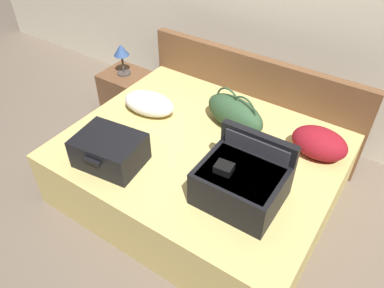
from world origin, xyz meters
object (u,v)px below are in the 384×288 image
duffel_bag (235,113)px  pillow_near_headboard (319,143)px  nightstand (127,92)px  hard_case_large (242,181)px  table_lamp (121,53)px  hard_case_medium (110,150)px  bed (200,169)px  pillow_center_head (149,104)px

duffel_bag → pillow_near_headboard: 0.67m
nightstand → duffel_bag: bearing=-9.2°
hard_case_large → table_lamp: (-1.77, 0.86, 0.02)m
duffel_bag → hard_case_large: bearing=-58.1°
hard_case_large → hard_case_medium: hard_case_large is taller
pillow_near_headboard → nightstand: bearing=175.2°
hard_case_medium → table_lamp: size_ratio=1.58×
pillow_near_headboard → duffel_bag: bearing=-175.7°
bed → pillow_center_head: size_ratio=4.45×
hard_case_medium → duffel_bag: 1.00m
hard_case_medium → pillow_center_head: size_ratio=1.10×
hard_case_large → hard_case_medium: 0.95m
hard_case_large → bed: bearing=148.4°
nightstand → table_lamp: (0.00, 0.00, 0.45)m
hard_case_large → nightstand: size_ratio=1.16×
nightstand → hard_case_large: bearing=-25.9°
pillow_near_headboard → pillow_center_head: (-1.35, -0.27, -0.02)m
bed → nightstand: bed is taller
pillow_near_headboard → table_lamp: size_ratio=1.29×
pillow_center_head → hard_case_large: bearing=-21.1°
duffel_bag → nightstand: duffel_bag is taller
pillow_near_headboard → nightstand: (-2.04, 0.17, -0.39)m
pillow_near_headboard → table_lamp: 2.05m
duffel_bag → table_lamp: duffel_bag is taller
bed → pillow_center_head: pillow_center_head is taller
duffel_bag → table_lamp: 1.39m
pillow_near_headboard → pillow_center_head: pillow_near_headboard is taller
table_lamp → hard_case_medium: bearing=-51.6°
bed → hard_case_large: bearing=-31.3°
pillow_near_headboard → hard_case_medium: bearing=-143.0°
bed → pillow_center_head: 0.69m
table_lamp → pillow_near_headboard: bearing=-4.8°
hard_case_medium → duffel_bag: duffel_bag is taller
table_lamp → hard_case_large: bearing=-25.9°
pillow_center_head → bed: bearing=-11.3°
bed → hard_case_large: (0.49, -0.30, 0.40)m
bed → nightstand: bearing=156.3°
hard_case_large → duffel_bag: 0.75m
hard_case_medium → pillow_near_headboard: 1.49m
bed → table_lamp: 1.46m
duffel_bag → pillow_center_head: duffel_bag is taller
pillow_near_headboard → pillow_center_head: 1.37m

